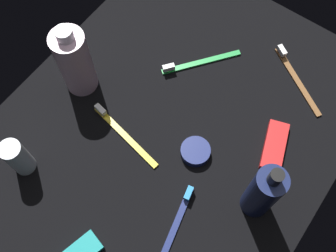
% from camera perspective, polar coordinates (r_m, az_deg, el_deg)
% --- Properties ---
extents(ground_plane, '(0.84, 0.64, 0.01)m').
position_cam_1_polar(ground_plane, '(0.83, 0.00, -1.01)').
color(ground_plane, black).
extents(lotion_bottle, '(0.05, 0.05, 0.18)m').
position_cam_1_polar(lotion_bottle, '(0.72, 13.23, -9.11)').
color(lotion_bottle, '#151E47').
rests_on(lotion_bottle, ground_plane).
extents(bodywash_bottle, '(0.07, 0.07, 0.18)m').
position_cam_1_polar(bodywash_bottle, '(0.82, -13.01, 8.82)').
color(bodywash_bottle, silver).
rests_on(bodywash_bottle, ground_plane).
extents(deodorant_stick, '(0.04, 0.04, 0.09)m').
position_cam_1_polar(deodorant_stick, '(0.80, -20.38, -4.19)').
color(deodorant_stick, silver).
rests_on(deodorant_stick, ground_plane).
extents(toothbrush_green, '(0.15, 0.12, 0.02)m').
position_cam_1_polar(toothbrush_green, '(0.89, 4.04, 8.91)').
color(toothbrush_green, green).
rests_on(toothbrush_green, ground_plane).
extents(toothbrush_yellow, '(0.04, 0.18, 0.02)m').
position_cam_1_polar(toothbrush_yellow, '(0.82, -6.54, -0.83)').
color(toothbrush_yellow, yellow).
rests_on(toothbrush_yellow, ground_plane).
extents(toothbrush_navy, '(0.18, 0.05, 0.02)m').
position_cam_1_polar(toothbrush_navy, '(0.76, 1.04, -13.90)').
color(toothbrush_navy, navy).
rests_on(toothbrush_navy, ground_plane).
extents(toothbrush_brown, '(0.10, 0.16, 0.02)m').
position_cam_1_polar(toothbrush_brown, '(0.92, 17.49, 6.72)').
color(toothbrush_brown, brown).
rests_on(toothbrush_brown, ground_plane).
extents(snack_bar_red, '(0.11, 0.07, 0.01)m').
position_cam_1_polar(snack_bar_red, '(0.83, 14.77, -2.74)').
color(snack_bar_red, red).
rests_on(snack_bar_red, ground_plane).
extents(cream_tin_left, '(0.06, 0.06, 0.02)m').
position_cam_1_polar(cream_tin_left, '(0.80, 3.88, -3.60)').
color(cream_tin_left, navy).
rests_on(cream_tin_left, ground_plane).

